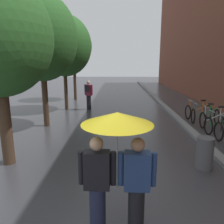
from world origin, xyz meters
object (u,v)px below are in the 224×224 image
Objects in this scene: street_tree_3 at (74,46)px; couple_under_umbrella at (117,157)px; parked_bicycle_4 at (221,125)px; street_tree_2 at (64,46)px; parked_bicycle_7 at (198,112)px; street_tree_1 at (41,38)px; parked_bicycle_6 at (205,116)px; litter_bin at (204,153)px; pedestrian_walking_midground at (88,94)px; parked_bicycle_5 at (215,120)px.

street_tree_3 is 13.68m from couple_under_umbrella.
street_tree_3 is 11.26m from parked_bicycle_4.
parked_bicycle_7 is (6.97, -2.09, -3.25)m from street_tree_2.
street_tree_1 is 4.73× the size of parked_bicycle_6.
litter_bin is 0.50× the size of pedestrian_walking_midground.
parked_bicycle_6 is at bearing -42.52° from street_tree_3.
street_tree_1 is at bearing 116.76° from couple_under_umbrella.
street_tree_2 is 4.73× the size of parked_bicycle_7.
pedestrian_walking_midground is at bearing 99.94° from couple_under_umbrella.
parked_bicycle_4 is at bearing -8.30° from street_tree_1.
street_tree_2 reaches higher than couple_under_umbrella.
parked_bicycle_4 and parked_bicycle_6 have the same top height.
street_tree_2 is 8.23m from parked_bicycle_6.
litter_bin is (2.28, 2.28, -0.91)m from couple_under_umbrella.
street_tree_2 is 10.28m from couple_under_umbrella.
parked_bicycle_5 is at bearing -44.73° from street_tree_3.
street_tree_2 is at bearing -179.89° from pedestrian_walking_midground.
parked_bicycle_4 is at bearing -32.53° from street_tree_2.
street_tree_3 is at bearing 90.26° from street_tree_1.
street_tree_2 is (0.10, 3.43, -0.07)m from street_tree_1.
parked_bicycle_4 is at bearing 58.36° from litter_bin.
street_tree_1 is 4.87× the size of parked_bicycle_4.
street_tree_1 is at bearing -91.74° from street_tree_2.
parked_bicycle_4 is 1.32× the size of litter_bin.
parked_bicycle_6 is 7.74m from couple_under_umbrella.
litter_bin is at bearing -108.14° from parked_bicycle_7.
street_tree_3 reaches higher than couple_under_umbrella.
street_tree_1 is at bearing -169.27° from parked_bicycle_7.
parked_bicycle_4 is (7.14, -7.98, -3.49)m from street_tree_3.
parked_bicycle_4 is 0.55× the size of couple_under_umbrella.
pedestrian_walking_midground is at bearing 147.70° from parked_bicycle_5.
couple_under_umbrella is (-4.12, -5.90, 0.96)m from parked_bicycle_5.
parked_bicycle_7 is at bearing 88.55° from parked_bicycle_6.
pedestrian_walking_midground is (-1.68, 9.57, -0.43)m from couple_under_umbrella.
pedestrian_walking_midground reaches higher than parked_bicycle_7.
parked_bicycle_4 and parked_bicycle_5 have the same top height.
pedestrian_walking_midground is at bearing 118.53° from litter_bin.
parked_bicycle_5 is at bearing 63.10° from litter_bin.
street_tree_1 is 6.42× the size of litter_bin.
pedestrian_walking_midground is (1.42, 3.43, -2.79)m from street_tree_1.
parked_bicycle_7 is at bearing 10.73° from street_tree_1.
parked_bicycle_6 is 1.36× the size of litter_bin.
couple_under_umbrella reaches higher than pedestrian_walking_midground.
street_tree_1 reaches higher than street_tree_2.
street_tree_3 reaches higher than parked_bicycle_6.
litter_bin is at bearing -61.47° from pedestrian_walking_midground.
litter_bin is 8.30m from pedestrian_walking_midground.
pedestrian_walking_midground reaches higher than parked_bicycle_6.
street_tree_3 is 4.82× the size of parked_bicycle_5.
street_tree_2 is 4.85× the size of parked_bicycle_5.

